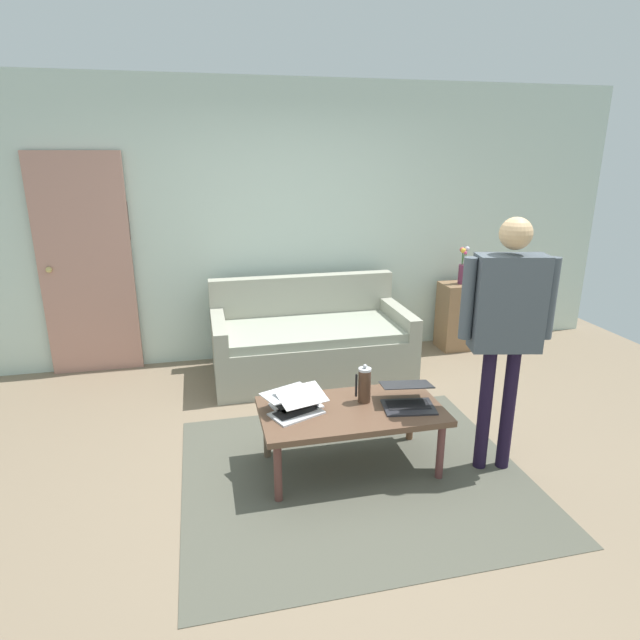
{
  "coord_description": "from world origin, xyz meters",
  "views": [
    {
      "loc": [
        0.86,
        3.07,
        2.04
      ],
      "look_at": [
        -0.02,
        -0.73,
        0.8
      ],
      "focal_mm": 29.86,
      "sensor_mm": 36.0,
      "label": 1
    }
  ],
  "objects_px": {
    "couch": "(310,343)",
    "laptop_right": "(293,406)",
    "side_shelf": "(459,316)",
    "person_standing": "(507,315)",
    "laptop_left": "(298,402)",
    "coffee_table": "(351,415)",
    "flower_vase": "(463,269)",
    "interior_door": "(86,267)",
    "laptop_center": "(408,399)",
    "french_press": "(364,385)"
  },
  "relations": [
    {
      "from": "person_standing",
      "to": "flower_vase",
      "type": "bearing_deg",
      "value": -111.36
    },
    {
      "from": "laptop_left",
      "to": "coffee_table",
      "type": "bearing_deg",
      "value": 166.37
    },
    {
      "from": "french_press",
      "to": "couch",
      "type": "bearing_deg",
      "value": -88.66
    },
    {
      "from": "laptop_left",
      "to": "side_shelf",
      "type": "xyz_separation_m",
      "value": [
        -2.12,
        -1.88,
        -0.12
      ]
    },
    {
      "from": "coffee_table",
      "to": "flower_vase",
      "type": "relative_size",
      "value": 3.04
    },
    {
      "from": "coffee_table",
      "to": "french_press",
      "type": "bearing_deg",
      "value": -145.29
    },
    {
      "from": "interior_door",
      "to": "couch",
      "type": "xyz_separation_m",
      "value": [
        -2.0,
        0.54,
        -0.72
      ]
    },
    {
      "from": "couch",
      "to": "laptop_right",
      "type": "height_order",
      "value": "couch"
    },
    {
      "from": "side_shelf",
      "to": "laptop_center",
      "type": "bearing_deg",
      "value": 54.96
    },
    {
      "from": "laptop_right",
      "to": "interior_door",
      "type": "bearing_deg",
      "value": -54.23
    },
    {
      "from": "couch",
      "to": "french_press",
      "type": "height_order",
      "value": "couch"
    },
    {
      "from": "interior_door",
      "to": "couch",
      "type": "bearing_deg",
      "value": 164.87
    },
    {
      "from": "coffee_table",
      "to": "side_shelf",
      "type": "xyz_separation_m",
      "value": [
        -1.78,
        -1.96,
        -0.04
      ]
    },
    {
      "from": "interior_door",
      "to": "laptop_center",
      "type": "distance_m",
      "value": 3.24
    },
    {
      "from": "person_standing",
      "to": "interior_door",
      "type": "bearing_deg",
      "value": -39.91
    },
    {
      "from": "laptop_right",
      "to": "side_shelf",
      "type": "relative_size",
      "value": 0.58
    },
    {
      "from": "couch",
      "to": "flower_vase",
      "type": "relative_size",
      "value": 4.64
    },
    {
      "from": "french_press",
      "to": "person_standing",
      "type": "xyz_separation_m",
      "value": [
        -0.82,
        0.28,
        0.51
      ]
    },
    {
      "from": "laptop_center",
      "to": "couch",
      "type": "bearing_deg",
      "value": -79.9
    },
    {
      "from": "interior_door",
      "to": "side_shelf",
      "type": "height_order",
      "value": "interior_door"
    },
    {
      "from": "coffee_table",
      "to": "person_standing",
      "type": "relative_size",
      "value": 0.71
    },
    {
      "from": "flower_vase",
      "to": "laptop_left",
      "type": "bearing_deg",
      "value": 41.61
    },
    {
      "from": "coffee_table",
      "to": "side_shelf",
      "type": "relative_size",
      "value": 1.67
    },
    {
      "from": "laptop_center",
      "to": "person_standing",
      "type": "height_order",
      "value": "person_standing"
    },
    {
      "from": "interior_door",
      "to": "laptop_center",
      "type": "relative_size",
      "value": 5.45
    },
    {
      "from": "couch",
      "to": "flower_vase",
      "type": "xyz_separation_m",
      "value": [
        -1.7,
        -0.32,
        0.56
      ]
    },
    {
      "from": "laptop_right",
      "to": "person_standing",
      "type": "distance_m",
      "value": 1.46
    },
    {
      "from": "interior_door",
      "to": "couch",
      "type": "height_order",
      "value": "interior_door"
    },
    {
      "from": "interior_door",
      "to": "laptop_left",
      "type": "height_order",
      "value": "interior_door"
    },
    {
      "from": "laptop_center",
      "to": "french_press",
      "type": "height_order",
      "value": "french_press"
    },
    {
      "from": "laptop_right",
      "to": "flower_vase",
      "type": "relative_size",
      "value": 1.05
    },
    {
      "from": "laptop_left",
      "to": "couch",
      "type": "bearing_deg",
      "value": -104.83
    },
    {
      "from": "coffee_table",
      "to": "french_press",
      "type": "xyz_separation_m",
      "value": [
        -0.11,
        -0.08,
        0.17
      ]
    },
    {
      "from": "laptop_center",
      "to": "laptop_right",
      "type": "height_order",
      "value": "laptop_center"
    },
    {
      "from": "french_press",
      "to": "coffee_table",
      "type": "bearing_deg",
      "value": 34.71
    },
    {
      "from": "couch",
      "to": "person_standing",
      "type": "bearing_deg",
      "value": 114.87
    },
    {
      "from": "interior_door",
      "to": "flower_vase",
      "type": "height_order",
      "value": "interior_door"
    },
    {
      "from": "interior_door",
      "to": "laptop_right",
      "type": "bearing_deg",
      "value": 125.77
    },
    {
      "from": "laptop_center",
      "to": "flower_vase",
      "type": "height_order",
      "value": "flower_vase"
    },
    {
      "from": "coffee_table",
      "to": "person_standing",
      "type": "height_order",
      "value": "person_standing"
    },
    {
      "from": "interior_door",
      "to": "laptop_center",
      "type": "bearing_deg",
      "value": 135.95
    },
    {
      "from": "french_press",
      "to": "flower_vase",
      "type": "xyz_separation_m",
      "value": [
        -1.67,
        -1.88,
        0.31
      ]
    },
    {
      "from": "couch",
      "to": "laptop_left",
      "type": "relative_size",
      "value": 4.89
    },
    {
      "from": "couch",
      "to": "laptop_right",
      "type": "xyz_separation_m",
      "value": [
        0.45,
        1.6,
        0.18
      ]
    },
    {
      "from": "laptop_center",
      "to": "flower_vase",
      "type": "relative_size",
      "value": 0.96
    },
    {
      "from": "couch",
      "to": "person_standing",
      "type": "relative_size",
      "value": 1.08
    },
    {
      "from": "couch",
      "to": "flower_vase",
      "type": "bearing_deg",
      "value": -169.23
    },
    {
      "from": "laptop_left",
      "to": "person_standing",
      "type": "relative_size",
      "value": 0.22
    },
    {
      "from": "laptop_center",
      "to": "person_standing",
      "type": "xyz_separation_m",
      "value": [
        -0.56,
        0.16,
        0.59
      ]
    },
    {
      "from": "laptop_center",
      "to": "french_press",
      "type": "xyz_separation_m",
      "value": [
        0.26,
        -0.12,
        0.08
      ]
    }
  ]
}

